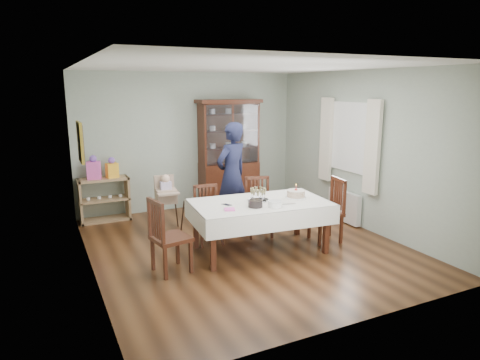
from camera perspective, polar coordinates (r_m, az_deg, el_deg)
floor at (r=6.72m, az=0.68°, el=-8.75°), size 5.00×5.00×0.00m
room_shell at (r=6.79m, az=-1.29°, el=6.29°), size 5.00×5.00×5.00m
dining_table at (r=6.42m, az=2.66°, el=-6.16°), size 2.09×1.32×0.76m
china_cabinet at (r=8.73m, az=-1.48°, el=3.78°), size 1.30×0.48×2.18m
sideboard at (r=8.22m, az=-17.63°, el=-2.49°), size 0.90×0.38×0.80m
picture_frame at (r=6.49m, az=-20.53°, el=4.75°), size 0.04×0.48×0.58m
window at (r=7.80m, az=14.53°, el=5.54°), size 0.04×1.02×1.22m
curtain_left at (r=7.32m, az=17.25°, el=4.17°), size 0.07×0.30×1.55m
curtain_right at (r=8.26m, az=11.41°, el=5.34°), size 0.07×0.30×1.55m
radiator at (r=8.00m, az=13.72°, el=-3.39°), size 0.10×0.80×0.55m
chair_far_left at (r=6.78m, az=-4.18°, el=-6.18°), size 0.45×0.45×0.91m
chair_far_right at (r=7.11m, az=2.54°, el=-5.14°), size 0.53×0.53×0.96m
chair_end_left at (r=5.80m, az=-9.31°, el=-9.24°), size 0.53×0.53×1.01m
chair_end_right at (r=6.99m, az=11.43°, el=-5.57°), size 0.52×0.52×1.01m
woman at (r=7.42m, az=-1.11°, el=0.66°), size 0.78×0.66×1.84m
high_chair at (r=7.29m, az=-9.76°, el=-3.98°), size 0.47×0.47×1.01m
champagne_tray at (r=6.35m, az=2.44°, el=-2.22°), size 0.32×0.32×0.19m
birthday_cake at (r=6.57m, az=7.46°, el=-1.87°), size 0.31×0.31×0.22m
plate_stack_dark at (r=6.03m, az=2.06°, el=-3.16°), size 0.25×0.25×0.10m
plate_stack_white at (r=6.05m, az=4.71°, el=-3.19°), size 0.22×0.22×0.09m
napkin_stack at (r=5.89m, az=-1.40°, el=-3.93°), size 0.18×0.18×0.02m
cutlery at (r=6.12m, az=-2.05°, el=-3.35°), size 0.14×0.17×0.01m
cake_knife at (r=6.19m, az=6.24°, el=-3.22°), size 0.29×0.07×0.01m
gift_bag_pink at (r=8.06m, az=-18.92°, el=1.46°), size 0.26×0.20×0.43m
gift_bag_orange at (r=8.10m, az=-16.70°, el=1.48°), size 0.23×0.18×0.38m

